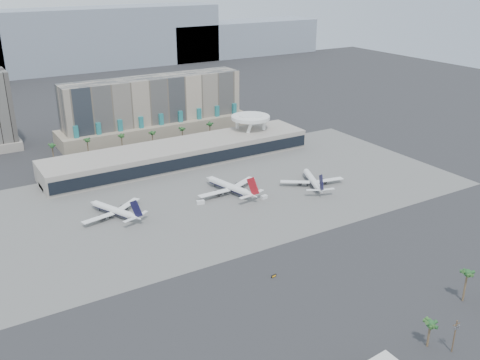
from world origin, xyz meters
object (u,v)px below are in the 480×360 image
airliner_left (114,210)px  taxiway_sign (274,276)px  airliner_centre (230,187)px  airliner_right (313,180)px  service_vehicle_b (264,197)px  utility_pole (455,334)px  service_vehicle_a (200,202)px

airliner_left → taxiway_sign: (35.62, -86.30, -2.68)m
airliner_centre → taxiway_sign: airliner_centre is taller
airliner_right → service_vehicle_b: airliner_right is taller
utility_pole → airliner_centre: size_ratio=0.30×
service_vehicle_b → airliner_centre: bearing=115.9°
airliner_centre → service_vehicle_b: airliner_centre is taller
airliner_right → service_vehicle_b: bearing=-155.8°
utility_pole → airliner_right: bearing=69.9°
service_vehicle_b → utility_pole: bearing=-107.1°
airliner_right → taxiway_sign: bearing=-114.5°
service_vehicle_a → airliner_right: bearing=4.8°
utility_pole → taxiway_sign: 70.27m
airliner_centre → taxiway_sign: (-27.58, -82.19, -3.04)m
airliner_right → airliner_centre: bearing=-175.8°
airliner_left → airliner_centre: 63.33m
airliner_left → service_vehicle_b: bearing=-38.9°
airliner_right → taxiway_sign: (-72.36, -67.29, -2.73)m
airliner_centre → airliner_right: airliner_centre is taller
airliner_left → airliner_centre: size_ratio=0.85×
utility_pole → service_vehicle_b: (15.52, 132.19, -6.23)m
service_vehicle_a → taxiway_sign: size_ratio=1.69×
airliner_left → airliner_right: size_ratio=0.98×
airliner_centre → service_vehicle_a: size_ratio=9.86×
service_vehicle_b → service_vehicle_a: bearing=150.6°
airliner_left → taxiway_sign: bearing=-91.5°
airliner_centre → service_vehicle_b: (11.62, -15.83, -2.68)m
service_vehicle_a → airliner_centre: bearing=26.7°
airliner_centre → service_vehicle_a: bearing=179.5°
airliner_centre → airliner_left: bearing=162.7°
utility_pole → airliner_right: 141.79m
airliner_left → utility_pole: bearing=-92.7°
service_vehicle_a → service_vehicle_b: 33.95m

